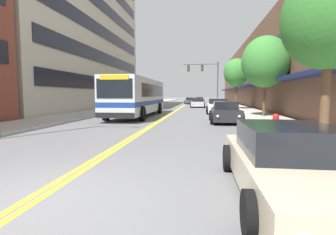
{
  "coord_description": "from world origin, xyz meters",
  "views": [
    {
      "loc": [
        2.85,
        -4.16,
        1.79
      ],
      "look_at": [
        -1.08,
        26.46,
        -0.93
      ],
      "focal_mm": 28.0,
      "sensor_mm": 36.0,
      "label": 1
    }
  ],
  "objects_px": {
    "car_white_parked_right_mid": "(218,107)",
    "fire_hydrant": "(276,123)",
    "car_dark_grey_moving_second": "(190,101)",
    "car_red_moving_third": "(200,100)",
    "traffic_signal_mast": "(206,75)",
    "city_bus": "(138,95)",
    "street_tree_right_mid": "(265,62)",
    "street_tree_right_far": "(236,73)",
    "car_charcoal_parked_right_far": "(225,113)",
    "car_champagne_parked_right_foreground": "(289,164)",
    "car_navy_parked_left_near": "(147,104)",
    "street_lamp_left_near": "(1,25)",
    "street_tree_right_near": "(329,19)",
    "car_silver_moving_lead": "(198,103)"
  },
  "relations": [
    {
      "from": "street_lamp_left_near",
      "to": "city_bus",
      "type": "bearing_deg",
      "value": 77.9
    },
    {
      "from": "car_navy_parked_left_near",
      "to": "traffic_signal_mast",
      "type": "relative_size",
      "value": 0.62
    },
    {
      "from": "car_navy_parked_left_near",
      "to": "street_tree_right_far",
      "type": "bearing_deg",
      "value": -19.46
    },
    {
      "from": "car_champagne_parked_right_foreground",
      "to": "car_white_parked_right_mid",
      "type": "xyz_separation_m",
      "value": [
        -0.01,
        20.29,
        0.08
      ]
    },
    {
      "from": "street_tree_right_mid",
      "to": "fire_hydrant",
      "type": "height_order",
      "value": "street_tree_right_mid"
    },
    {
      "from": "car_champagne_parked_right_foreground",
      "to": "street_tree_right_mid",
      "type": "height_order",
      "value": "street_tree_right_mid"
    },
    {
      "from": "traffic_signal_mast",
      "to": "fire_hydrant",
      "type": "relative_size",
      "value": 8.05
    },
    {
      "from": "city_bus",
      "to": "street_tree_right_mid",
      "type": "height_order",
      "value": "street_tree_right_mid"
    },
    {
      "from": "car_charcoal_parked_right_far",
      "to": "fire_hydrant",
      "type": "bearing_deg",
      "value": -74.45
    },
    {
      "from": "car_dark_grey_moving_second",
      "to": "traffic_signal_mast",
      "type": "height_order",
      "value": "traffic_signal_mast"
    },
    {
      "from": "car_champagne_parked_right_foreground",
      "to": "fire_hydrant",
      "type": "height_order",
      "value": "car_champagne_parked_right_foreground"
    },
    {
      "from": "car_charcoal_parked_right_far",
      "to": "street_lamp_left_near",
      "type": "xyz_separation_m",
      "value": [
        -9.28,
        -7.61,
        3.85
      ]
    },
    {
      "from": "car_dark_grey_moving_second",
      "to": "car_champagne_parked_right_foreground",
      "type": "bearing_deg",
      "value": -85.38
    },
    {
      "from": "car_navy_parked_left_near",
      "to": "car_champagne_parked_right_foreground",
      "type": "bearing_deg",
      "value": -73.5
    },
    {
      "from": "car_champagne_parked_right_foreground",
      "to": "street_lamp_left_near",
      "type": "distance_m",
      "value": 11.15
    },
    {
      "from": "car_dark_grey_moving_second",
      "to": "car_white_parked_right_mid",
      "type": "bearing_deg",
      "value": -81.71
    },
    {
      "from": "street_tree_right_near",
      "to": "car_navy_parked_left_near",
      "type": "bearing_deg",
      "value": 112.86
    },
    {
      "from": "car_white_parked_right_mid",
      "to": "street_lamp_left_near",
      "type": "bearing_deg",
      "value": -120.87
    },
    {
      "from": "traffic_signal_mast",
      "to": "car_white_parked_right_mid",
      "type": "bearing_deg",
      "value": -86.52
    },
    {
      "from": "car_charcoal_parked_right_far",
      "to": "street_tree_right_near",
      "type": "height_order",
      "value": "street_tree_right_near"
    },
    {
      "from": "car_champagne_parked_right_foreground",
      "to": "car_charcoal_parked_right_far",
      "type": "xyz_separation_m",
      "value": [
        -0.03,
        12.34,
        0.05
      ]
    },
    {
      "from": "street_tree_right_mid",
      "to": "street_tree_right_far",
      "type": "bearing_deg",
      "value": 94.81
    },
    {
      "from": "car_silver_moving_lead",
      "to": "car_white_parked_right_mid",
      "type": "bearing_deg",
      "value": -80.16
    },
    {
      "from": "car_navy_parked_left_near",
      "to": "fire_hydrant",
      "type": "distance_m",
      "value": 25.42
    },
    {
      "from": "car_dark_grey_moving_second",
      "to": "street_tree_right_near",
      "type": "relative_size",
      "value": 0.91
    },
    {
      "from": "car_silver_moving_lead",
      "to": "street_lamp_left_near",
      "type": "distance_m",
      "value": 28.81
    },
    {
      "from": "city_bus",
      "to": "traffic_signal_mast",
      "type": "height_order",
      "value": "traffic_signal_mast"
    },
    {
      "from": "car_red_moving_third",
      "to": "traffic_signal_mast",
      "type": "xyz_separation_m",
      "value": [
        1.08,
        -23.25,
        4.16
      ]
    },
    {
      "from": "city_bus",
      "to": "car_silver_moving_lead",
      "type": "bearing_deg",
      "value": 73.51
    },
    {
      "from": "car_champagne_parked_right_foreground",
      "to": "car_charcoal_parked_right_far",
      "type": "relative_size",
      "value": 1.16
    },
    {
      "from": "car_red_moving_third",
      "to": "traffic_signal_mast",
      "type": "bearing_deg",
      "value": -87.33
    },
    {
      "from": "car_navy_parked_left_near",
      "to": "car_dark_grey_moving_second",
      "type": "relative_size",
      "value": 0.84
    },
    {
      "from": "car_white_parked_right_mid",
      "to": "car_silver_moving_lead",
      "type": "relative_size",
      "value": 1.02
    },
    {
      "from": "car_white_parked_right_mid",
      "to": "fire_hydrant",
      "type": "height_order",
      "value": "car_white_parked_right_mid"
    },
    {
      "from": "city_bus",
      "to": "car_charcoal_parked_right_far",
      "type": "xyz_separation_m",
      "value": [
        6.74,
        -4.21,
        -1.08
      ]
    },
    {
      "from": "car_red_moving_third",
      "to": "street_tree_right_mid",
      "type": "relative_size",
      "value": 0.8
    },
    {
      "from": "car_dark_grey_moving_second",
      "to": "traffic_signal_mast",
      "type": "xyz_separation_m",
      "value": [
        2.75,
        -10.09,
        4.14
      ]
    },
    {
      "from": "car_red_moving_third",
      "to": "street_tree_right_far",
      "type": "height_order",
      "value": "street_tree_right_far"
    },
    {
      "from": "car_charcoal_parked_right_far",
      "to": "fire_hydrant",
      "type": "height_order",
      "value": "car_charcoal_parked_right_far"
    },
    {
      "from": "car_champagne_parked_right_foreground",
      "to": "car_charcoal_parked_right_far",
      "type": "distance_m",
      "value": 12.34
    },
    {
      "from": "city_bus",
      "to": "car_white_parked_right_mid",
      "type": "xyz_separation_m",
      "value": [
        6.77,
        3.75,
        -1.05
      ]
    },
    {
      "from": "car_navy_parked_left_near",
      "to": "street_lamp_left_near",
      "type": "xyz_separation_m",
      "value": [
        -0.47,
        -25.13,
        3.92
      ]
    },
    {
      "from": "car_navy_parked_left_near",
      "to": "street_tree_right_far",
      "type": "distance_m",
      "value": 12.41
    },
    {
      "from": "street_tree_right_mid",
      "to": "car_white_parked_right_mid",
      "type": "bearing_deg",
      "value": 126.03
    },
    {
      "from": "car_navy_parked_left_near",
      "to": "street_lamp_left_near",
      "type": "distance_m",
      "value": 25.44
    },
    {
      "from": "traffic_signal_mast",
      "to": "fire_hydrant",
      "type": "bearing_deg",
      "value": -85.08
    },
    {
      "from": "fire_hydrant",
      "to": "street_tree_right_mid",
      "type": "bearing_deg",
      "value": 80.12
    },
    {
      "from": "car_red_moving_third",
      "to": "street_lamp_left_near",
      "type": "bearing_deg",
      "value": -97.72
    },
    {
      "from": "car_charcoal_parked_right_far",
      "to": "car_navy_parked_left_near",
      "type": "bearing_deg",
      "value": 116.7
    },
    {
      "from": "car_charcoal_parked_right_far",
      "to": "fire_hydrant",
      "type": "xyz_separation_m",
      "value": [
        1.58,
        -5.68,
        -0.05
      ]
    }
  ]
}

